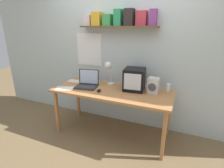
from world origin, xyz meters
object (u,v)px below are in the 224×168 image
at_px(computer_mouse, 99,90).
at_px(loose_paper_near_monitor, 75,81).
at_px(juice_glass, 168,88).
at_px(crt_monitor, 134,79).
at_px(laptop, 87,82).
at_px(corner_desk, 112,94).
at_px(desk_lamp, 109,68).
at_px(space_heater, 153,85).
at_px(printed_handout, 64,88).

xyz_separation_m(computer_mouse, loose_paper_near_monitor, (-0.63, 0.29, -0.01)).
xyz_separation_m(juice_glass, computer_mouse, (-0.95, -0.41, -0.04)).
xyz_separation_m(crt_monitor, loose_paper_near_monitor, (-1.09, 0.00, -0.16)).
height_order(crt_monitor, laptop, crt_monitor).
xyz_separation_m(corner_desk, desk_lamp, (-0.15, 0.20, 0.35)).
distance_m(juice_glass, computer_mouse, 1.04).
xyz_separation_m(corner_desk, laptop, (-0.44, 0.01, 0.13)).
bearing_deg(loose_paper_near_monitor, space_heater, -0.90).
distance_m(desk_lamp, juice_glass, 0.97).
distance_m(juice_glass, loose_paper_near_monitor, 1.59).
relative_size(crt_monitor, space_heater, 1.51).
relative_size(desk_lamp, printed_handout, 1.24).
relative_size(laptop, computer_mouse, 3.27).
height_order(desk_lamp, juice_glass, desk_lamp).
bearing_deg(printed_handout, desk_lamp, 36.96).
distance_m(juice_glass, space_heater, 0.25).
bearing_deg(loose_paper_near_monitor, printed_handout, -79.37).
bearing_deg(juice_glass, space_heater, -143.85).
xyz_separation_m(desk_lamp, printed_handout, (-0.57, -0.43, -0.29)).
height_order(corner_desk, computer_mouse, computer_mouse).
bearing_deg(loose_paper_near_monitor, laptop, -23.28).
bearing_deg(desk_lamp, laptop, -133.72).
relative_size(corner_desk, crt_monitor, 5.19).
bearing_deg(crt_monitor, space_heater, -9.97).
bearing_deg(desk_lamp, printed_handout, -129.82).
bearing_deg(computer_mouse, desk_lamp, 87.91).
distance_m(crt_monitor, computer_mouse, 0.56).
bearing_deg(printed_handout, loose_paper_near_monitor, 100.63).
bearing_deg(desk_lamp, crt_monitor, 7.95).
bearing_deg(space_heater, loose_paper_near_monitor, -176.28).
distance_m(crt_monitor, laptop, 0.76).
bearing_deg(juice_glass, crt_monitor, -165.88).
bearing_deg(juice_glass, desk_lamp, -175.00).
bearing_deg(computer_mouse, printed_handout, -169.86).
bearing_deg(space_heater, desk_lamp, 179.82).
bearing_deg(juice_glass, printed_handout, -161.28).
distance_m(computer_mouse, printed_handout, 0.57).
xyz_separation_m(space_heater, loose_paper_near_monitor, (-1.38, 0.02, -0.11)).
height_order(corner_desk, printed_handout, printed_handout).
xyz_separation_m(laptop, computer_mouse, (0.28, -0.14, -0.05)).
xyz_separation_m(corner_desk, crt_monitor, (0.30, 0.16, 0.23)).
height_order(juice_glass, computer_mouse, juice_glass).
height_order(laptop, loose_paper_near_monitor, laptop).
bearing_deg(crt_monitor, desk_lamp, 168.83).
height_order(crt_monitor, printed_handout, crt_monitor).
relative_size(crt_monitor, desk_lamp, 0.89).
height_order(crt_monitor, desk_lamp, desk_lamp).
bearing_deg(laptop, space_heater, -2.79).
height_order(corner_desk, crt_monitor, crt_monitor).
bearing_deg(laptop, computer_mouse, -36.06).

